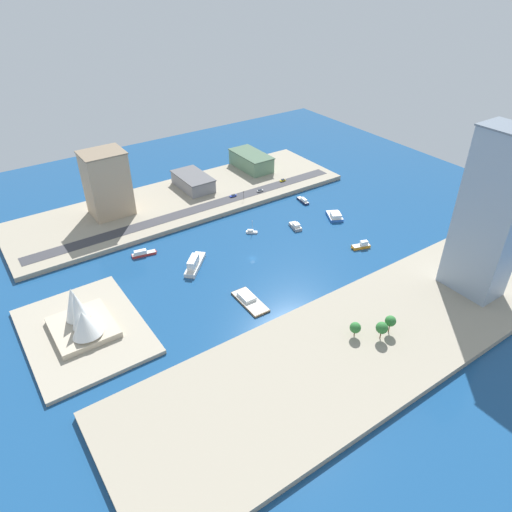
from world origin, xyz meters
The scene contains 23 objects.
ground_plane centered at (0.00, 0.00, 0.00)m, with size 440.00×440.00×0.00m, color navy.
quay_west centered at (-88.27, 0.00, 1.54)m, with size 70.00×240.00×3.09m, color #9E937F.
quay_east centered at (88.27, 0.00, 1.54)m, with size 70.00×240.00×3.09m, color #9E937F.
peninsula_point centered at (-7.22, 101.58, 1.00)m, with size 69.04×52.38×2.00m, color #A89E89.
road_strip centered at (67.81, 0.00, 3.16)m, with size 10.08×228.00×0.15m, color #38383D.
tugboat_red centered at (39.63, 51.55, 1.43)m, with size 6.24×15.41×3.76m.
water_taxi_orange centered at (-27.84, -60.88, 1.48)m, with size 7.26×12.70×4.46m.
catamaran_blue centered at (9.21, -73.40, 1.67)m, with size 16.77×14.30×4.41m.
ferry_white_commuter centered at (11.20, 32.29, 2.71)m, with size 21.18×21.00×7.61m.
barge_flat_brown centered at (-32.15, 24.10, 1.04)m, with size 24.28×9.73×2.98m.
yacht_sleek_gray centered at (13.81, -43.16, 1.41)m, with size 12.44×7.11×3.82m.
patrol_launch_navy centered at (39.96, -70.97, 1.13)m, with size 13.36×4.81×3.04m.
sailboat_small_white centered at (24.63, -16.05, 0.93)m, with size 6.53×7.22×9.12m.
warehouse_low_gray centered at (99.95, -14.92, 8.02)m, with size 35.29×19.91×9.79m.
tower_tall_glass centered at (-91.23, -75.94, 45.67)m, with size 29.52×18.68×85.09m.
apartment_midrise_tan centered at (95.84, 49.07, 24.57)m, with size 22.74×26.97×42.90m.
terminal_long_green centered at (105.98, -70.91, 9.29)m, with size 38.75×19.59×12.33m.
sedan_silver centered at (65.76, -51.48, 4.01)m, with size 2.10×4.92×1.55m.
taxi_yellow_cab centered at (70.67, -76.04, 4.02)m, with size 2.02×4.53×1.60m.
hatchback_blue centered at (69.91, -30.84, 3.98)m, with size 1.97×4.95×1.48m.
traffic_light_waterfront centered at (61.81, -34.48, 7.43)m, with size 0.36×0.36×6.50m.
opera_landmark centered at (-7.50, 101.58, 9.92)m, with size 30.66×27.33×21.80m.
park_tree_cluster centered at (-88.85, -7.63, 9.05)m, with size 13.24×20.38×9.10m.
Camera 1 is at (-190.32, 129.02, 153.58)m, focal length 33.04 mm.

